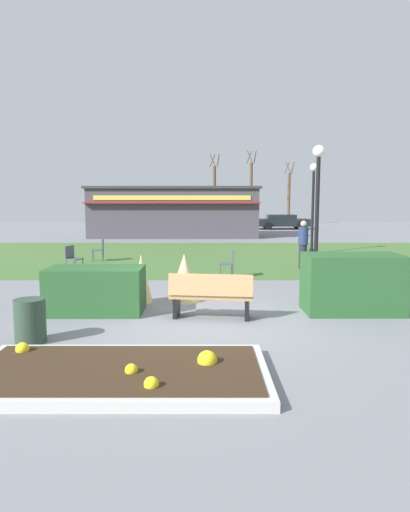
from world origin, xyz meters
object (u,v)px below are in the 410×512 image
object	(u,v)px
trash_bin	(28,321)
tree_right_bg	(287,197)
cafe_chair_west	(99,248)
person_strolling	(302,244)
tree_left_bg	(213,195)
cafe_chair_east	(228,261)
tree_center_bg	(249,193)
parked_car_west_slot	(161,221)
park_bench	(210,296)
cafe_chair_center	(71,257)
lamppost_mid	(316,196)
parked_car_east_slot	(281,221)
lamppost_far	(311,197)
parked_car_center_slot	(224,221)
food_kiosk	(173,212)

from	to	relation	value
trash_bin	tree_right_bg	bearing A→B (deg)	73.28
trash_bin	cafe_chair_west	bearing A→B (deg)	96.43
person_strolling	tree_left_bg	distance (m)	25.09
cafe_chair_west	cafe_chair_east	world-z (taller)	same
tree_center_bg	parked_car_west_slot	bearing A→B (deg)	-151.30
park_bench	person_strolling	world-z (taller)	person_strolling
cafe_chair_center	tree_right_bg	distance (m)	31.79
trash_bin	parked_car_west_slot	xyz separation A→B (m)	(-0.51, 30.08, 0.27)
cafe_chair_east	tree_left_bg	distance (m)	26.89
lamppost_mid	parked_car_east_slot	world-z (taller)	lamppost_mid
tree_left_bg	parked_car_west_slot	bearing A→B (deg)	-143.46
tree_right_bg	tree_center_bg	world-z (taller)	tree_center_bg
park_bench	parked_car_west_slot	xyz separation A→B (m)	(-3.61, 28.52, 0.16)
lamppost_far	person_strolling	xyz separation A→B (m)	(-1.37, -4.54, -1.67)
cafe_chair_east	person_strolling	bearing A→B (deg)	35.47
park_bench	parked_car_center_slot	distance (m)	28.56
cafe_chair_center	parked_car_center_slot	size ratio (longest dim) A/B	0.21
food_kiosk	cafe_chair_east	distance (m)	16.48
cafe_chair_east	person_strolling	xyz separation A→B (m)	(2.69, 1.92, 0.33)
trash_bin	cafe_chair_center	size ratio (longest dim) A/B	0.84
person_strolling	cafe_chair_east	bearing A→B (deg)	62.34
lamppost_far	person_strolling	distance (m)	5.03
food_kiosk	cafe_chair_east	size ratio (longest dim) A/B	12.32
park_bench	parked_car_east_slot	distance (m)	29.20
lamppost_mid	parked_car_center_slot	xyz separation A→B (m)	(-1.64, 23.96, -1.89)
food_kiosk	cafe_chair_west	size ratio (longest dim) A/B	12.32
lamppost_mid	cafe_chair_east	world-z (taller)	lamppost_mid
person_strolling	parked_car_center_slot	world-z (taller)	person_strolling
park_bench	cafe_chair_east	size ratio (longest dim) A/B	1.97
parked_car_center_slot	tree_center_bg	distance (m)	5.41
lamppost_far	cafe_chair_west	bearing A→B (deg)	-163.99
lamppost_far	cafe_chair_center	distance (m)	10.88
parked_car_east_slot	cafe_chair_west	bearing A→B (deg)	-118.08
food_kiosk	cafe_chair_west	xyz separation A→B (m)	(-2.13, -12.32, -1.10)
parked_car_center_slot	cafe_chair_center	bearing A→B (deg)	-105.32
tree_left_bg	cafe_chair_east	bearing A→B (deg)	-90.16
tree_center_bg	lamppost_mid	bearing A→B (deg)	-91.68
tree_left_bg	tree_right_bg	world-z (taller)	tree_left_bg
food_kiosk	cafe_chair_east	xyz separation A→B (m)	(2.77, -16.21, -1.10)
lamppost_mid	parked_car_east_slot	bearing A→B (deg)	82.80
lamppost_far	tree_left_bg	world-z (taller)	tree_left_bg
lamppost_mid	cafe_chair_east	bearing A→B (deg)	171.96
trash_bin	park_bench	bearing A→B (deg)	26.66
tree_left_bg	tree_right_bg	size ratio (longest dim) A/B	1.06
tree_center_bg	parked_car_center_slot	bearing A→B (deg)	-120.44
parked_car_center_slot	tree_left_bg	distance (m)	3.97
parked_car_east_slot	tree_center_bg	bearing A→B (deg)	117.74
lamppost_mid	cafe_chair_west	bearing A→B (deg)	150.40
trash_bin	parked_car_west_slot	distance (m)	30.08
cafe_chair_east	parked_car_west_slot	bearing A→B (deg)	100.18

